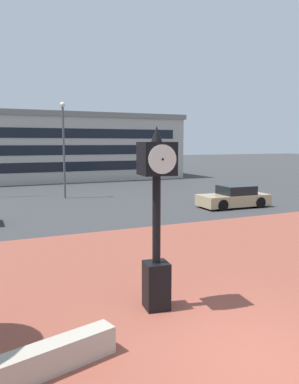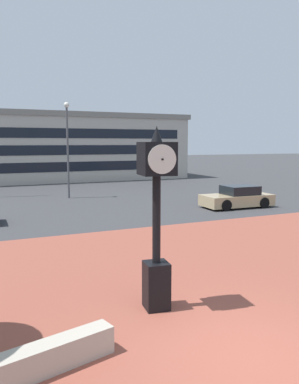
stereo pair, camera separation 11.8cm
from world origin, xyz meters
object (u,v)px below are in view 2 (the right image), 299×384
object	(u,v)px
street_clock	(156,214)
civic_building	(53,147)
car_street_mid	(237,198)
street_lamp_post	(67,140)

from	to	relation	value
street_clock	civic_building	bearing A→B (deg)	90.62
street_clock	civic_building	world-z (taller)	civic_building
car_street_mid	street_clock	bearing A→B (deg)	138.43
street_lamp_post	car_street_mid	bearing A→B (deg)	-43.59
street_clock	street_lamp_post	xyz separation A→B (m)	(2.02, 18.58, 1.77)
car_street_mid	civic_building	size ratio (longest dim) A/B	0.16
street_lamp_post	street_clock	bearing A→B (deg)	-96.20
civic_building	car_street_mid	bearing A→B (deg)	-75.42
civic_building	street_lamp_post	xyz separation A→B (m)	(-1.94, -16.48, 0.61)
street_clock	civic_building	xyz separation A→B (m)	(3.96, 35.06, 1.16)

